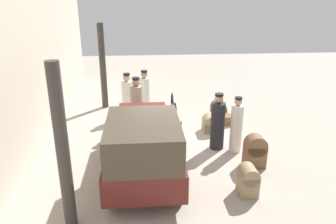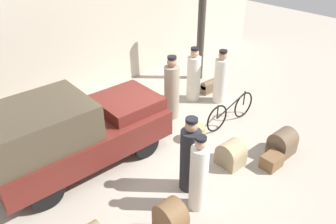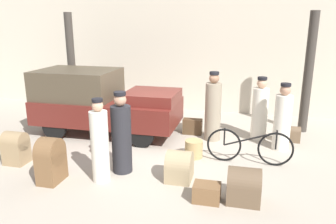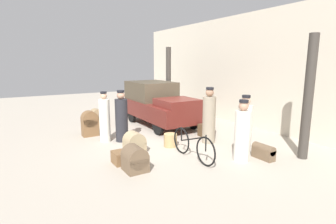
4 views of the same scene
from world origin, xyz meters
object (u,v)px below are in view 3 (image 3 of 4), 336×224
at_px(truck, 100,100).
at_px(porter_lifting_near_truck, 260,111).
at_px(trunk_umber_medium, 207,193).
at_px(trunk_large_brown, 287,133).
at_px(trunk_barrel_dark, 51,160).
at_px(trunk_wicker_pale, 192,127).
at_px(conductor_in_dark_uniform, 282,120).
at_px(porter_standing_middle, 100,144).
at_px(suitcase_black_upright, 16,147).
at_px(suitcase_tan_flat, 244,186).
at_px(suitcase_small_leather, 179,167).
at_px(bicycle, 249,147).
at_px(porter_with_bicycle, 121,136).
at_px(porter_carrying_trunk, 213,109).
at_px(wicker_basket, 194,149).

height_order(truck, porter_lifting_near_truck, truck).
bearing_deg(trunk_umber_medium, trunk_large_brown, 64.15).
distance_m(trunk_large_brown, trunk_barrel_dark, 5.83).
bearing_deg(trunk_wicker_pale, conductor_in_dark_uniform, -14.56).
height_order(porter_standing_middle, suitcase_black_upright, porter_standing_middle).
bearing_deg(suitcase_tan_flat, suitcase_small_leather, 156.94).
bearing_deg(trunk_barrel_dark, bicycle, 25.51).
bearing_deg(bicycle, trunk_large_brown, 59.53).
bearing_deg(porter_with_bicycle, porter_carrying_trunk, 55.81).
distance_m(wicker_basket, trunk_barrel_dark, 3.11).
distance_m(porter_standing_middle, suitcase_tan_flat, 2.77).
bearing_deg(trunk_large_brown, suitcase_small_leather, -129.66).
bearing_deg(conductor_in_dark_uniform, porter_standing_middle, -144.21).
distance_m(wicker_basket, suitcase_tan_flat, 2.05).
bearing_deg(porter_standing_middle, porter_carrying_trunk, 56.92).
distance_m(conductor_in_dark_uniform, suitcase_small_leather, 3.04).
xyz_separation_m(porter_standing_middle, trunk_umber_medium, (2.11, -0.28, -0.60)).
relative_size(truck, porter_standing_middle, 2.34).
distance_m(suitcase_tan_flat, trunk_barrel_dark, 3.66).
bearing_deg(truck, porter_lifting_near_truck, 7.11).
relative_size(wicker_basket, porter_standing_middle, 0.25).
bearing_deg(suitcase_small_leather, truck, 139.95).
relative_size(wicker_basket, suitcase_small_leather, 0.68).
height_order(bicycle, suitcase_tan_flat, bicycle).
relative_size(porter_lifting_near_truck, suitcase_black_upright, 2.29).
bearing_deg(porter_with_bicycle, trunk_umber_medium, -22.51).
relative_size(suitcase_tan_flat, trunk_barrel_dark, 0.69).
distance_m(bicycle, wicker_basket, 1.25).
bearing_deg(porter_standing_middle, suitcase_tan_flat, -2.78).
relative_size(suitcase_small_leather, trunk_wicker_pale, 1.14).
height_order(trunk_large_brown, trunk_umber_medium, trunk_large_brown).
distance_m(porter_with_bicycle, porter_carrying_trunk, 2.86).
bearing_deg(trunk_barrel_dark, porter_carrying_trunk, 48.22).
bearing_deg(porter_lifting_near_truck, trunk_barrel_dark, -138.95).
bearing_deg(suitcase_tan_flat, suitcase_black_upright, 174.75).
distance_m(trunk_wicker_pale, suitcase_black_upright, 4.47).
height_order(conductor_in_dark_uniform, trunk_large_brown, conductor_in_dark_uniform).
relative_size(truck, trunk_large_brown, 6.27).
bearing_deg(suitcase_tan_flat, bicycle, 87.22).
relative_size(porter_standing_middle, trunk_wicker_pale, 3.16).
xyz_separation_m(porter_lifting_near_truck, conductor_in_dark_uniform, (0.51, -0.63, -0.01)).
bearing_deg(porter_lifting_near_truck, suitcase_black_upright, -151.06).
distance_m(bicycle, trunk_wicker_pale, 2.25).
bearing_deg(conductor_in_dark_uniform, trunk_wicker_pale, 165.44).
relative_size(bicycle, porter_carrying_trunk, 1.03).
bearing_deg(wicker_basket, trunk_barrel_dark, -143.86).
xyz_separation_m(porter_lifting_near_truck, trunk_large_brown, (0.73, -0.02, -0.54)).
height_order(truck, porter_with_bicycle, truck).
relative_size(truck, suitcase_tan_flat, 6.26).
height_order(porter_carrying_trunk, suitcase_tan_flat, porter_carrying_trunk).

